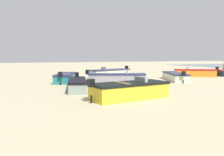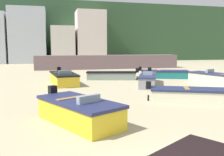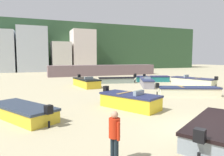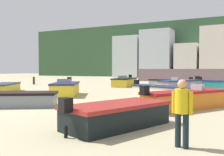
{
  "view_description": "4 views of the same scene",
  "coord_description": "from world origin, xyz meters",
  "px_view_note": "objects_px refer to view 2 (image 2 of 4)",
  "views": [
    {
      "loc": [
        -12.15,
        21.54,
        2.35
      ],
      "look_at": [
        4.57,
        14.36,
        0.57
      ],
      "focal_mm": 34.81,
      "sensor_mm": 36.0,
      "label": 1
    },
    {
      "loc": [
        -2.2,
        -4.17,
        2.89
      ],
      "look_at": [
        1.3,
        10.34,
        1.07
      ],
      "focal_mm": 38.89,
      "sensor_mm": 36.0,
      "label": 2
    },
    {
      "loc": [
        -6.97,
        -6.43,
        3.14
      ],
      "look_at": [
        1.16,
        14.52,
        1.01
      ],
      "focal_mm": 32.63,
      "sensor_mm": 36.0,
      "label": 3
    },
    {
      "loc": [
        9.75,
        -9.76,
        1.85
      ],
      "look_at": [
        0.61,
        8.6,
        1.17
      ],
      "focal_mm": 40.96,
      "sensor_mm": 36.0,
      "label": 4
    }
  ],
  "objects_px": {
    "boat_teal_1": "(164,74)",
    "boat_yellow_9": "(64,78)",
    "boat_cream_2": "(198,95)",
    "boat_yellow_7": "(79,111)",
    "boat_cream_8": "(219,79)",
    "boat_grey_4": "(148,79)",
    "boat_grey_5": "(112,75)"
  },
  "relations": [
    {
      "from": "boat_cream_8",
      "to": "boat_yellow_9",
      "type": "relative_size",
      "value": 1.09
    },
    {
      "from": "boat_grey_5",
      "to": "boat_grey_4",
      "type": "bearing_deg",
      "value": -139.78
    },
    {
      "from": "boat_teal_1",
      "to": "boat_grey_5",
      "type": "distance_m",
      "value": 5.28
    },
    {
      "from": "boat_cream_2",
      "to": "boat_yellow_9",
      "type": "bearing_deg",
      "value": -119.09
    },
    {
      "from": "boat_cream_8",
      "to": "boat_yellow_9",
      "type": "height_order",
      "value": "boat_cream_8"
    },
    {
      "from": "boat_grey_4",
      "to": "boat_yellow_9",
      "type": "xyz_separation_m",
      "value": [
        -6.51,
        2.17,
        0.01
      ]
    },
    {
      "from": "boat_grey_5",
      "to": "boat_yellow_7",
      "type": "height_order",
      "value": "boat_yellow_7"
    },
    {
      "from": "boat_teal_1",
      "to": "boat_cream_8",
      "type": "relative_size",
      "value": 0.9
    },
    {
      "from": "boat_cream_2",
      "to": "boat_cream_8",
      "type": "xyz_separation_m",
      "value": [
        5.07,
        4.93,
        0.1
      ]
    },
    {
      "from": "boat_grey_4",
      "to": "boat_yellow_7",
      "type": "distance_m",
      "value": 10.75
    },
    {
      "from": "boat_teal_1",
      "to": "boat_yellow_7",
      "type": "bearing_deg",
      "value": -17.14
    },
    {
      "from": "boat_yellow_9",
      "to": "boat_grey_4",
      "type": "bearing_deg",
      "value": 154.2
    },
    {
      "from": "boat_teal_1",
      "to": "boat_cream_2",
      "type": "bearing_deg",
      "value": 4.07
    },
    {
      "from": "boat_grey_5",
      "to": "boat_yellow_7",
      "type": "bearing_deg",
      "value": 174.73
    },
    {
      "from": "boat_grey_4",
      "to": "boat_yellow_7",
      "type": "bearing_deg",
      "value": 78.35
    },
    {
      "from": "boat_grey_4",
      "to": "boat_yellow_7",
      "type": "relative_size",
      "value": 1.22
    },
    {
      "from": "boat_yellow_7",
      "to": "boat_cream_8",
      "type": "distance_m",
      "value": 13.65
    },
    {
      "from": "boat_grey_5",
      "to": "boat_yellow_7",
      "type": "relative_size",
      "value": 1.17
    },
    {
      "from": "boat_cream_8",
      "to": "boat_grey_4",
      "type": "bearing_deg",
      "value": 145.7
    },
    {
      "from": "boat_yellow_7",
      "to": "boat_yellow_9",
      "type": "distance_m",
      "value": 10.83
    },
    {
      "from": "boat_teal_1",
      "to": "boat_yellow_9",
      "type": "bearing_deg",
      "value": -59.68
    },
    {
      "from": "boat_cream_2",
      "to": "boat_grey_4",
      "type": "bearing_deg",
      "value": -154.98
    },
    {
      "from": "boat_grey_5",
      "to": "boat_cream_8",
      "type": "xyz_separation_m",
      "value": [
        7.32,
        -5.61,
        0.1
      ]
    },
    {
      "from": "boat_teal_1",
      "to": "boat_yellow_7",
      "type": "xyz_separation_m",
      "value": [
        -9.62,
        -12.54,
        0.08
      ]
    },
    {
      "from": "boat_cream_2",
      "to": "boat_cream_8",
      "type": "relative_size",
      "value": 0.98
    },
    {
      "from": "boat_cream_2",
      "to": "boat_yellow_7",
      "type": "distance_m",
      "value": 6.93
    },
    {
      "from": "boat_grey_4",
      "to": "boat_grey_5",
      "type": "xyz_separation_m",
      "value": [
        -2.03,
        4.04,
        -0.08
      ]
    },
    {
      "from": "boat_grey_5",
      "to": "boat_yellow_9",
      "type": "relative_size",
      "value": 1.0
    },
    {
      "from": "boat_teal_1",
      "to": "boat_cream_8",
      "type": "height_order",
      "value": "boat_cream_8"
    },
    {
      "from": "boat_cream_2",
      "to": "boat_yellow_7",
      "type": "xyz_separation_m",
      "value": [
        -6.59,
        -2.16,
        0.09
      ]
    },
    {
      "from": "boat_grey_4",
      "to": "boat_yellow_7",
      "type": "xyz_separation_m",
      "value": [
        -6.37,
        -8.66,
        0.02
      ]
    },
    {
      "from": "boat_cream_8",
      "to": "boat_cream_2",
      "type": "bearing_deg",
      "value": -153.61
    }
  ]
}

